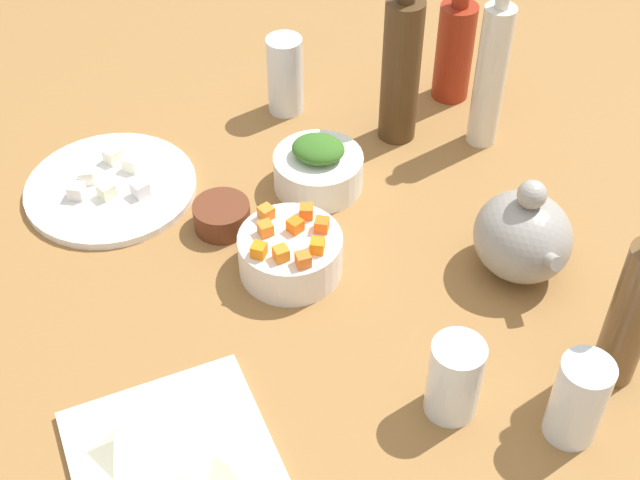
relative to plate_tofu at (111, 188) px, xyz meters
The scene contains 31 objects.
tabletop 35.03cm from the plate_tofu, 44.05° to the left, with size 190.00×190.00×3.00cm, color olive.
plate_tofu is the anchor object (origin of this frame).
bowl_greens 31.07cm from the plate_tofu, 73.06° to the left, with size 13.32×13.32×5.53cm, color white.
bowl_carrots 31.86cm from the plate_tofu, 39.88° to the left, with size 14.00×14.00×5.95cm, color white.
bowl_small_side 18.97cm from the plate_tofu, 46.84° to the left, with size 8.12×8.12×3.93cm, color brown.
teapot 60.43cm from the plate_tofu, 55.42° to the left, with size 15.29×12.83×15.07cm.
bottle_0 59.35cm from the plate_tofu, 95.95° to the left, with size 6.14×6.14×20.43cm.
bottle_1 75.46cm from the plate_tofu, 44.04° to the left, with size 5.21×5.21×26.29cm.
bottle_2 59.41cm from the plate_tofu, 83.21° to the left, with size 4.72×4.72×27.93cm.
bottle_3 47.17cm from the plate_tofu, 88.54° to the left, with size 5.92×5.92×28.39cm.
drinking_glass_0 73.31cm from the plate_tofu, 35.69° to the left, with size 6.03×6.03×11.79cm, color white.
drinking_glass_1 60.76cm from the plate_tofu, 30.95° to the left, with size 6.26×6.26×10.93cm, color white.
drinking_glass_2 33.55cm from the plate_tofu, 110.01° to the left, with size 5.81×5.81×13.24cm, color white.
carrot_cube_0 33.64cm from the plate_tofu, 33.32° to the left, with size 1.80×1.80×1.80cm, color orange.
carrot_cube_1 32.40cm from the plate_tofu, 48.38° to the left, with size 1.80×1.80×1.80cm, color orange.
carrot_cube_2 35.31cm from the plate_tofu, 45.65° to the left, with size 1.80×1.80×1.80cm, color orange.
carrot_cube_3 29.26cm from the plate_tofu, 38.03° to the left, with size 1.80×1.80×1.80cm, color orange.
carrot_cube_4 32.26cm from the plate_tofu, 42.80° to the left, with size 1.80×1.80×1.80cm, color orange.
carrot_cube_5 36.53cm from the plate_tofu, 34.73° to the left, with size 1.80×1.80×1.80cm, color orange.
carrot_cube_6 36.65cm from the plate_tofu, 39.56° to the left, with size 1.80×1.80×1.80cm, color orange.
carrot_cube_7 27.69cm from the plate_tofu, 43.56° to the left, with size 1.80×1.80×1.80cm, color orange.
carrot_cube_8 31.09cm from the plate_tofu, 30.94° to the left, with size 1.80×1.80×1.80cm, color orange.
chopped_greens_mound 31.65cm from the plate_tofu, 73.06° to the left, with size 7.77×6.75×2.94cm, color #366922.
tofu_cube_0 4.90cm from the plate_tofu, 123.21° to the left, with size 2.20×2.20×2.20cm, color white.
tofu_cube_1 3.98cm from the plate_tofu, 121.77° to the right, with size 2.20×2.20×2.20cm, color white.
tofu_cube_2 3.07cm from the plate_tofu, 18.35° to the right, with size 2.20×2.20×2.20cm, color #EFF2CC.
tofu_cube_3 5.82cm from the plate_tofu, 165.31° to the left, with size 2.20×2.20×2.20cm, color white.
tofu_cube_4 5.68cm from the plate_tofu, 46.58° to the left, with size 2.20×2.20×2.20cm, color white.
tofu_cube_5 5.33cm from the plate_tofu, 76.63° to the right, with size 2.20×2.20×2.20cm, color silver.
dumpling_1 46.28cm from the plate_tofu, ahead, with size 5.19×4.92×2.19cm, color beige.
dumpling_5 53.37cm from the plate_tofu, ahead, with size 5.34×5.11×2.21cm, color beige.
Camera 1 is at (78.87, -27.49, 89.10)cm, focal length 49.25 mm.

